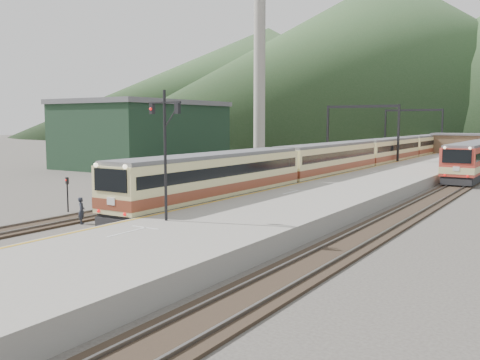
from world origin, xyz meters
The scene contains 16 objects.
track_main centered at (0.00, 40.00, 0.07)m, with size 2.60×200.00×0.23m.
track_far centered at (-5.00, 40.00, 0.07)m, with size 2.60×200.00×0.23m.
track_second centered at (11.50, 40.00, 0.07)m, with size 2.60×200.00×0.23m.
platform centered at (5.60, 38.00, 0.50)m, with size 8.00×100.00×1.00m, color gray.
gantry_near centered at (-2.85, 55.00, 5.59)m, with size 9.55×0.25×8.00m.
gantry_far centered at (-2.85, 80.00, 5.59)m, with size 9.55×0.25×8.00m.
warehouse centered at (-28.00, 42.00, 4.32)m, with size 14.50×20.50×8.60m.
smokestack centered at (-22.00, 62.00, 15.00)m, with size 1.80×1.80×30.00m, color #9E998E.
station_shed centered at (5.60, 78.00, 2.57)m, with size 9.40×4.40×3.10m.
hill_a centered at (-40.00, 190.00, 30.00)m, with size 180.00×180.00×60.00m, color #2A4C25.
hill_d centered at (-120.00, 240.00, 27.50)m, with size 200.00×200.00×55.00m, color #2A4C25.
main_train centered at (0.00, 57.35, 1.96)m, with size 2.83×97.14×3.45m.
signal_mast centered at (3.43, 9.10, 4.91)m, with size 2.19×0.44×6.37m.
short_signal_b centered at (-2.93, 32.94, 1.46)m, with size 0.25×0.20×2.27m.
short_signal_c centered at (-7.49, 12.21, 1.46)m, with size 0.26×0.22×2.27m.
worker centered at (-3.49, 9.83, 0.77)m, with size 0.56×0.37×1.55m, color #202531.
Camera 1 is at (20.35, -10.94, 5.83)m, focal length 40.00 mm.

